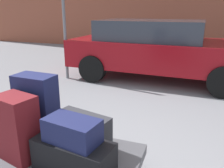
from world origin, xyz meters
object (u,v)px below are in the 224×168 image
at_px(duffel_bag_charcoal_stacked_top, 79,133).
at_px(duffel_bag_navy_topmost_pile, 72,130).
at_px(suitcase_maroon_front_right, 18,128).
at_px(luggage_cart, 69,162).
at_px(parked_car, 158,48).
at_px(suitcase_navy_front_left, 37,110).
at_px(duffel_bag_black_rear_right, 74,156).
at_px(no_parking_sign, 64,15).

height_order(duffel_bag_charcoal_stacked_top, duffel_bag_navy_topmost_pile, duffel_bag_navy_topmost_pile).
bearing_deg(suitcase_maroon_front_right, luggage_cart, 35.55).
xyz_separation_m(suitcase_maroon_front_right, parked_car, (0.57, 4.23, 0.12)).
bearing_deg(suitcase_maroon_front_right, parked_car, 96.00).
height_order(duffel_bag_charcoal_stacked_top, suitcase_navy_front_left, suitcase_navy_front_left).
xyz_separation_m(luggage_cart, suitcase_maroon_front_right, (-0.41, -0.16, 0.37)).
height_order(luggage_cart, duffel_bag_navy_topmost_pile, duffel_bag_navy_topmost_pile).
relative_size(luggage_cart, suitcase_maroon_front_right, 2.15).
bearing_deg(duffel_bag_charcoal_stacked_top, duffel_bag_black_rear_right, -56.32).
bearing_deg(suitcase_navy_front_left, suitcase_maroon_front_right, -86.07).
height_order(suitcase_navy_front_left, suitcase_maroon_front_right, suitcase_navy_front_left).
xyz_separation_m(parked_car, no_parking_sign, (-2.11, -0.74, 0.77)).
bearing_deg(parked_car, luggage_cart, -92.23).
bearing_deg(suitcase_maroon_front_right, duffel_bag_charcoal_stacked_top, 49.57).
relative_size(suitcase_maroon_front_right, parked_car, 0.14).
distance_m(luggage_cart, no_parking_sign, 4.06).
bearing_deg(suitcase_maroon_front_right, no_parking_sign, 127.53).
relative_size(duffel_bag_charcoal_stacked_top, suitcase_navy_front_left, 0.79).
relative_size(luggage_cart, parked_car, 0.30).
height_order(suitcase_navy_front_left, parked_car, parked_car).
height_order(duffel_bag_black_rear_right, duffel_bag_charcoal_stacked_top, duffel_bag_charcoal_stacked_top).
height_order(duffel_bag_black_rear_right, duffel_bag_navy_topmost_pile, duffel_bag_navy_topmost_pile).
bearing_deg(parked_car, duffel_bag_black_rear_right, -90.11).
height_order(duffel_bag_charcoal_stacked_top, parked_car, parked_car).
distance_m(duffel_bag_black_rear_right, duffel_bag_navy_topmost_pile, 0.24).
bearing_deg(no_parking_sign, suitcase_navy_front_left, -64.22).
height_order(suitcase_navy_front_left, no_parking_sign, no_parking_sign).
bearing_deg(duffel_bag_black_rear_right, suitcase_maroon_front_right, -173.14).
relative_size(duffel_bag_black_rear_right, duffel_bag_charcoal_stacked_top, 1.20).
bearing_deg(duffel_bag_navy_topmost_pile, duffel_bag_black_rear_right, 0.00).
xyz_separation_m(luggage_cart, parked_car, (0.16, 4.07, 0.49)).
xyz_separation_m(duffel_bag_navy_topmost_pile, parked_car, (0.01, 4.24, 0.04)).
xyz_separation_m(duffel_bag_black_rear_right, suitcase_navy_front_left, (-0.56, 0.30, 0.21)).
bearing_deg(no_parking_sign, luggage_cart, -59.57).
xyz_separation_m(suitcase_maroon_front_right, no_parking_sign, (-1.55, 3.49, 0.89)).
distance_m(luggage_cart, duffel_bag_black_rear_right, 0.31).
bearing_deg(no_parking_sign, duffel_bag_black_rear_right, -58.95).
distance_m(suitcase_maroon_front_right, no_parking_sign, 3.92).
relative_size(suitcase_maroon_front_right, duffel_bag_navy_topmost_pile, 1.36).
height_order(duffel_bag_black_rear_right, no_parking_sign, no_parking_sign).
bearing_deg(suitcase_maroon_front_right, duffel_bag_black_rear_right, 13.10).
bearing_deg(luggage_cart, parked_car, 87.77).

